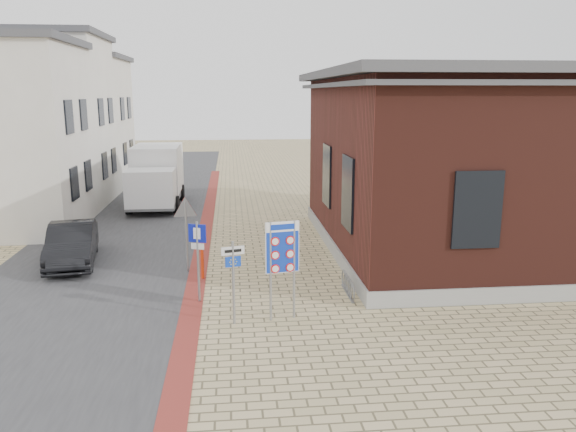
{
  "coord_description": "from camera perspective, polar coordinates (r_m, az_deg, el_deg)",
  "views": [
    {
      "loc": [
        -0.8,
        -13.67,
        5.99
      ],
      "look_at": [
        0.95,
        3.43,
        2.2
      ],
      "focal_mm": 35.0,
      "sensor_mm": 36.0,
      "label": 1
    }
  ],
  "objects": [
    {
      "name": "parking_sign",
      "position": [
        16.3,
        -9.16,
        -3.24
      ],
      "size": [
        0.51,
        0.22,
        2.41
      ],
      "rotation": [
        0.0,
        0.0,
        -0.36
      ],
      "color": "gray",
      "rests_on": "ground"
    },
    {
      "name": "townhouse_mid",
      "position": [
        33.31,
        -23.96,
        8.93
      ],
      "size": [
        7.4,
        6.4,
        9.1
      ],
      "color": "beige",
      "rests_on": "ground"
    },
    {
      "name": "road_strip",
      "position": [
        29.67,
        -14.83,
        0.39
      ],
      "size": [
        7.0,
        60.0,
        0.02
      ],
      "primitive_type": "cube",
      "color": "#38383A",
      "rests_on": "ground"
    },
    {
      "name": "yield_sign",
      "position": [
        19.07,
        -10.38,
        0.02
      ],
      "size": [
        0.91,
        0.14,
        2.56
      ],
      "rotation": [
        0.0,
        0.0,
        0.09
      ],
      "color": "gray",
      "rests_on": "ground"
    },
    {
      "name": "brick_building",
      "position": [
        23.01,
        19.48,
        5.48
      ],
      "size": [
        13.0,
        13.0,
        6.8
      ],
      "color": "gray",
      "rests_on": "ground"
    },
    {
      "name": "townhouse_far",
      "position": [
        39.07,
        -21.22,
        8.93
      ],
      "size": [
        7.4,
        6.4,
        8.3
      ],
      "color": "beige",
      "rests_on": "ground"
    },
    {
      "name": "bollard",
      "position": [
        18.6,
        -8.7,
        -4.74
      ],
      "size": [
        0.1,
        0.1,
        1.08
      ],
      "primitive_type": "cylinder",
      "rotation": [
        0.0,
        0.0,
        0.01
      ],
      "color": "red",
      "rests_on": "ground"
    },
    {
      "name": "sedan",
      "position": [
        21.42,
        -21.1,
        -2.66
      ],
      "size": [
        2.22,
        4.57,
        1.44
      ],
      "primitive_type": "imported",
      "rotation": [
        0.0,
        0.0,
        0.16
      ],
      "color": "black",
      "rests_on": "ground"
    },
    {
      "name": "essen_sign",
      "position": [
        14.68,
        -5.59,
        -5.52
      ],
      "size": [
        0.6,
        0.19,
        2.25
      ],
      "rotation": [
        0.0,
        0.0,
        0.25
      ],
      "color": "gray",
      "rests_on": "ground"
    },
    {
      "name": "ground",
      "position": [
        14.95,
        -2.33,
        -11.2
      ],
      "size": [
        120.0,
        120.0,
        0.0
      ],
      "primitive_type": "plane",
      "color": "tan",
      "rests_on": "ground"
    },
    {
      "name": "box_truck",
      "position": [
        30.79,
        -13.25,
        3.99
      ],
      "size": [
        2.65,
        6.1,
        3.18
      ],
      "rotation": [
        0.0,
        0.0,
        0.01
      ],
      "color": "slate",
      "rests_on": "ground"
    },
    {
      "name": "border_sign",
      "position": [
        14.8,
        -0.58,
        -3.45
      ],
      "size": [
        0.91,
        0.23,
        2.71
      ],
      "rotation": [
        0.0,
        0.0,
        0.2
      ],
      "color": "gray",
      "rests_on": "ground"
    },
    {
      "name": "curb_strip",
      "position": [
        24.45,
        -8.48,
        -1.85
      ],
      "size": [
        0.6,
        40.0,
        0.02
      ],
      "primitive_type": "cube",
      "color": "maroon",
      "rests_on": "ground"
    },
    {
      "name": "bike_rack",
      "position": [
        17.22,
        6.1,
        -7.06
      ],
      "size": [
        0.08,
        1.8,
        0.6
      ],
      "color": "slate",
      "rests_on": "ground"
    }
  ]
}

